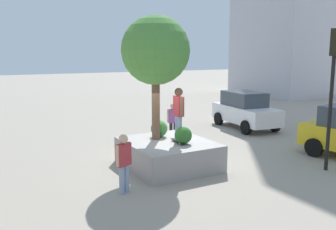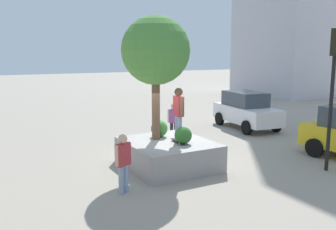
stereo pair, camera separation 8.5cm
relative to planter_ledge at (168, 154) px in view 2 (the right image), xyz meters
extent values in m
plane|color=#9E9384|center=(-0.26, 0.17, -0.44)|extent=(120.00, 120.00, 0.00)
cube|color=gray|center=(0.00, 0.00, 0.00)|extent=(3.02, 2.70, 0.89)
cylinder|color=brown|center=(-0.47, -0.21, 1.64)|extent=(0.28, 0.28, 2.40)
sphere|color=#4C8C3D|center=(-0.47, -0.21, 3.48)|extent=(2.31, 2.31, 2.31)
sphere|color=#2D6628|center=(0.56, 0.26, 0.73)|extent=(0.57, 0.57, 0.57)
sphere|color=#3D7A33|center=(-0.75, 0.05, 0.74)|extent=(0.59, 0.59, 0.59)
cube|color=black|center=(0.35, 0.20, 0.51)|extent=(0.81, 0.25, 0.02)
sphere|color=beige|center=(0.61, 0.27, 0.47)|extent=(0.06, 0.06, 0.06)
sphere|color=beige|center=(0.60, 0.11, 0.47)|extent=(0.06, 0.06, 0.06)
sphere|color=beige|center=(0.10, 0.30, 0.47)|extent=(0.06, 0.06, 0.06)
sphere|color=beige|center=(0.09, 0.13, 0.47)|extent=(0.06, 0.06, 0.06)
cylinder|color=#8C9EB7|center=(0.25, 0.22, 0.93)|extent=(0.15, 0.15, 0.83)
cylinder|color=#8C9EB7|center=(0.45, 0.19, 0.93)|extent=(0.15, 0.15, 0.83)
cube|color=#B23338|center=(0.35, 0.20, 1.68)|extent=(0.49, 0.26, 0.65)
cylinder|color=brown|center=(0.10, 0.23, 1.69)|extent=(0.10, 0.10, 0.62)
cylinder|color=brown|center=(0.59, 0.17, 1.69)|extent=(0.10, 0.10, 0.62)
sphere|color=brown|center=(0.35, 0.20, 2.14)|extent=(0.27, 0.27, 0.27)
cube|color=white|center=(-3.74, 6.65, 0.30)|extent=(4.20, 2.16, 0.81)
cube|color=#38424C|center=(-3.94, 6.68, 1.07)|extent=(2.42, 1.75, 0.73)
cylinder|color=black|center=(-2.36, 7.34, -0.10)|extent=(0.70, 0.28, 0.68)
cylinder|color=black|center=(-2.56, 5.66, -0.10)|extent=(0.70, 0.28, 0.68)
cylinder|color=black|center=(-4.92, 7.65, -0.10)|extent=(0.70, 0.28, 0.68)
cylinder|color=black|center=(-5.12, 5.97, -0.10)|extent=(0.70, 0.28, 0.68)
cylinder|color=black|center=(1.58, 5.37, -0.09)|extent=(0.72, 0.30, 0.70)
cylinder|color=black|center=(2.87, 4.40, 1.43)|extent=(0.12, 0.12, 3.74)
cube|color=black|center=(2.87, 4.40, 3.72)|extent=(0.33, 0.35, 0.85)
cylinder|color=#8C9EB7|center=(1.55, -2.31, -0.05)|extent=(0.14, 0.14, 0.79)
cylinder|color=#8C9EB7|center=(1.47, -2.14, -0.05)|extent=(0.14, 0.14, 0.79)
cube|color=#B23338|center=(1.51, -2.23, 0.65)|extent=(0.36, 0.48, 0.62)
cylinder|color=#D8AD8C|center=(1.61, -2.44, 0.67)|extent=(0.10, 0.10, 0.58)
cylinder|color=#D8AD8C|center=(1.41, -2.01, 0.67)|extent=(0.10, 0.10, 0.58)
sphere|color=#D8AD8C|center=(1.51, -2.23, 1.09)|extent=(0.26, 0.26, 0.26)
cylinder|color=black|center=(-3.32, 2.20, -0.05)|extent=(0.14, 0.14, 0.78)
cylinder|color=black|center=(-3.36, 2.02, -0.05)|extent=(0.14, 0.14, 0.78)
cube|color=#8C4C99|center=(-3.34, 2.11, 0.64)|extent=(0.28, 0.47, 0.61)
cylinder|color=#D8AD8C|center=(-3.29, 2.34, 0.66)|extent=(0.10, 0.10, 0.58)
cylinder|color=#D8AD8C|center=(-3.39, 1.89, 0.66)|extent=(0.10, 0.10, 0.58)
sphere|color=#D8AD8C|center=(-3.34, 2.11, 1.08)|extent=(0.25, 0.25, 0.25)
camera|label=1|loc=(10.51, -5.84, 3.38)|focal=39.06mm
camera|label=2|loc=(10.55, -5.77, 3.38)|focal=39.06mm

